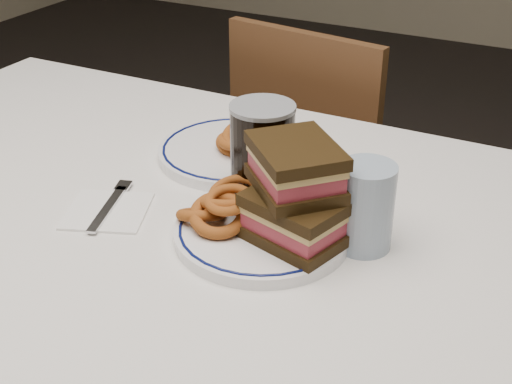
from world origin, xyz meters
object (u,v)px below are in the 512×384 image
at_px(chair_far, 323,172).
at_px(beer_mug, 264,156).
at_px(reuben_sandwich, 296,193).
at_px(main_plate, 262,232).
at_px(far_plate, 234,151).

height_order(chair_far, beer_mug, beer_mug).
distance_m(chair_far, reuben_sandwich, 0.86).
xyz_separation_m(chair_far, main_plate, (0.20, -0.74, 0.30)).
xyz_separation_m(main_plate, beer_mug, (-0.04, 0.09, 0.07)).
distance_m(chair_far, beer_mug, 0.77).
height_order(main_plate, far_plate, far_plate).
bearing_deg(chair_far, beer_mug, -76.35).
relative_size(main_plate, beer_mug, 1.55).
bearing_deg(chair_far, far_plate, -85.68).
xyz_separation_m(beer_mug, far_plate, (-0.12, 0.12, -0.07)).
relative_size(reuben_sandwich, beer_mug, 1.06).
xyz_separation_m(chair_far, reuben_sandwich, (0.25, -0.74, 0.37)).
relative_size(chair_far, far_plate, 3.23).
relative_size(chair_far, beer_mug, 5.28).
bearing_deg(main_plate, chair_far, 105.09).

